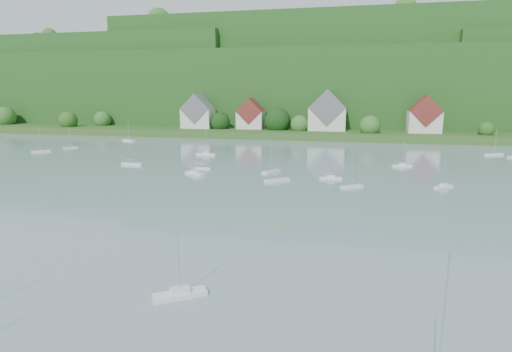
{
  "coord_description": "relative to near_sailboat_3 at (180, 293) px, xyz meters",
  "views": [
    {
      "loc": [
        15.56,
        -2.76,
        19.92
      ],
      "look_at": [
        -1.92,
        75.0,
        4.0
      ],
      "focal_mm": 29.77,
      "sensor_mm": 36.0,
      "label": 1
    }
  ],
  "objects": [
    {
      "name": "near_sailboat_3",
      "position": [
        0.0,
        0.0,
        0.0
      ],
      "size": [
        5.16,
        4.19,
        7.09
      ],
      "rotation": [
        0.0,
        0.0,
        0.6
      ],
      "color": "white",
      "rests_on": "ground"
    },
    {
      "name": "village_building_0",
      "position": [
        -54.76,
        153.69,
        9.1
      ],
      "size": [
        14.0,
        10.4,
        16.0
      ],
      "color": "beige",
      "rests_on": "far_shore_strip"
    },
    {
      "name": "far_shore_strip",
      "position": [
        0.24,
        166.69,
        1.09
      ],
      "size": [
        600.0,
        60.0,
        3.0
      ],
      "primitive_type": "cube",
      "color": "#2F5520",
      "rests_on": "ground"
    },
    {
      "name": "forested_ridge",
      "position": [
        0.63,
        235.25,
        22.48
      ],
      "size": [
        620.0,
        181.22,
        69.89
      ],
      "color": "#154315",
      "rests_on": "ground"
    },
    {
      "name": "village_building_3",
      "position": [
        45.24,
        152.69,
        9.02
      ],
      "size": [
        13.0,
        10.4,
        15.5
      ],
      "color": "beige",
      "rests_on": "far_shore_strip"
    },
    {
      "name": "far_sailboat_cluster",
      "position": [
        12.95,
        83.85,
        -0.04
      ],
      "size": [
        194.43,
        71.42,
        8.71
      ],
      "color": "white",
      "rests_on": "ground"
    },
    {
      "name": "village_building_2",
      "position": [
        5.24,
        154.69,
        9.86
      ],
      "size": [
        16.0,
        11.44,
        18.0
      ],
      "color": "beige",
      "rests_on": "far_shore_strip"
    },
    {
      "name": "mooring_buoy_3",
      "position": [
        5.73,
        24.1,
        -0.41
      ],
      "size": [
        0.44,
        0.44,
        0.44
      ],
      "primitive_type": "sphere",
      "color": "orange",
      "rests_on": "ground"
    },
    {
      "name": "village_building_1",
      "position": [
        -29.76,
        155.69,
        8.34
      ],
      "size": [
        12.0,
        9.36,
        14.0
      ],
      "color": "beige",
      "rests_on": "far_shore_strip"
    }
  ]
}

